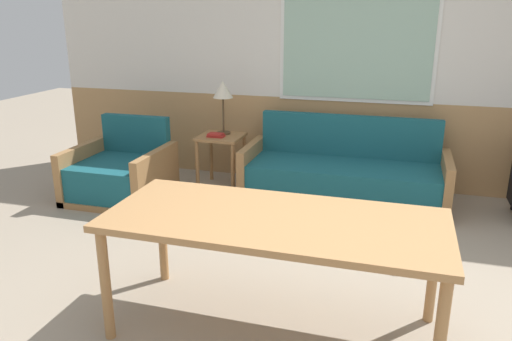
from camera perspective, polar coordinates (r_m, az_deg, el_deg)
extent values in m
plane|color=gray|center=(3.30, 7.39, -16.08)|extent=(16.00, 16.00, 0.00)
cube|color=tan|center=(5.53, 12.07, 3.05)|extent=(7.20, 0.06, 0.93)
cube|color=silver|center=(5.37, 13.02, 17.14)|extent=(7.20, 0.06, 1.77)
cube|color=white|center=(5.34, 11.44, 14.13)|extent=(1.60, 0.01, 1.21)
cube|color=#99BCA8|center=(5.34, 11.43, 14.13)|extent=(1.52, 0.02, 1.13)
cube|color=#9E7042|center=(5.10, 9.81, -3.21)|extent=(1.99, 0.77, 0.06)
cube|color=#195660|center=(5.02, 9.90, -1.19)|extent=(1.83, 0.69, 0.33)
cube|color=#195660|center=(5.26, 10.59, 3.93)|extent=(1.83, 0.10, 0.43)
cube|color=#9E7042|center=(5.21, -0.52, 0.24)|extent=(0.08, 0.77, 0.53)
cube|color=#9E7042|center=(5.02, 20.82, -1.63)|extent=(0.08, 0.77, 0.53)
cube|color=#9E7042|center=(5.32, -15.13, -2.71)|extent=(0.91, 0.87, 0.06)
cube|color=#195660|center=(5.24, -15.41, -0.78)|extent=(0.75, 0.79, 0.33)
cube|color=#195660|center=(5.47, -13.53, 4.10)|extent=(0.75, 0.10, 0.40)
cube|color=#9E7042|center=(5.47, -19.06, 0.09)|extent=(0.08, 0.87, 0.53)
cube|color=#9E7042|center=(5.04, -11.29, -0.72)|extent=(0.08, 0.87, 0.53)
cube|color=#9E7042|center=(5.33, -4.04, 3.87)|extent=(0.46, 0.46, 0.03)
cylinder|color=#9E7042|center=(5.30, -6.72, 0.49)|extent=(0.04, 0.04, 0.54)
cylinder|color=#9E7042|center=(5.16, -2.68, 0.13)|extent=(0.04, 0.04, 0.54)
cylinder|color=#9E7042|center=(5.65, -5.16, 1.62)|extent=(0.04, 0.04, 0.54)
cylinder|color=#9E7042|center=(5.52, -1.33, 1.31)|extent=(0.04, 0.04, 0.54)
cylinder|color=#4C3823|center=(5.39, -3.71, 4.32)|extent=(0.14, 0.14, 0.02)
cylinder|color=#4C3823|center=(5.35, -3.75, 6.35)|extent=(0.02, 0.02, 0.37)
cone|color=beige|center=(5.31, -3.81, 9.25)|extent=(0.21, 0.21, 0.18)
cube|color=#B22823|center=(5.27, -4.60, 3.96)|extent=(0.18, 0.11, 0.02)
cube|color=#B22823|center=(5.25, -4.63, 4.15)|extent=(0.16, 0.11, 0.02)
cube|color=#B27F4C|center=(2.82, 2.15, -5.70)|extent=(1.91, 0.83, 0.04)
cylinder|color=#B27F4C|center=(3.03, -16.81, -12.43)|extent=(0.06, 0.06, 0.69)
cylinder|color=#B27F4C|center=(3.56, -10.66, -7.20)|extent=(0.06, 0.06, 0.69)
cylinder|color=#B27F4C|center=(3.23, 19.62, -10.73)|extent=(0.06, 0.06, 0.69)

